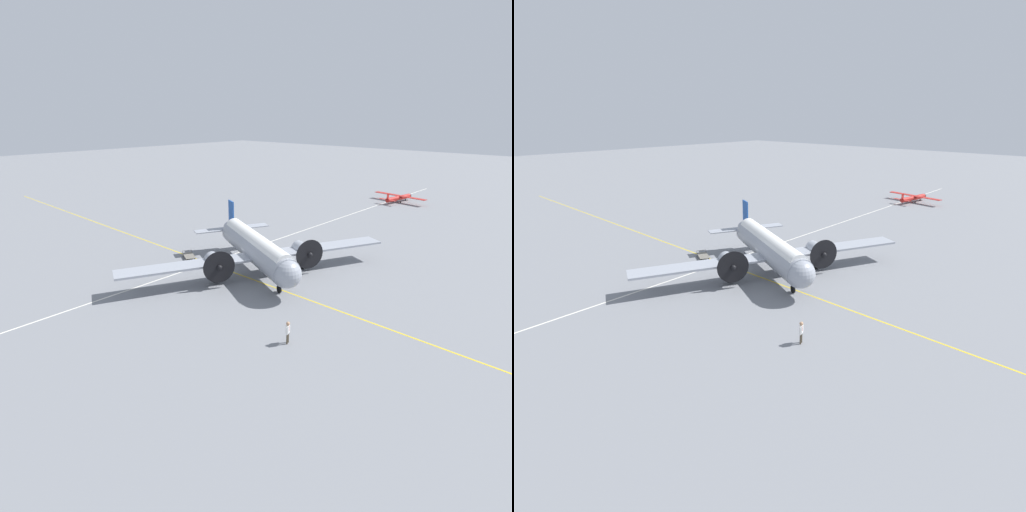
% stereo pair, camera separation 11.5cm
% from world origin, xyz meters
% --- Properties ---
extents(ground_plane, '(300.00, 300.00, 0.00)m').
position_xyz_m(ground_plane, '(0.00, 0.00, 0.00)').
color(ground_plane, slate).
extents(apron_line_eastwest, '(120.00, 0.16, 0.01)m').
position_xyz_m(apron_line_eastwest, '(0.00, -1.73, 0.00)').
color(apron_line_eastwest, gold).
rests_on(apron_line_eastwest, ground_plane).
extents(apron_line_northsouth, '(0.16, 120.00, 0.01)m').
position_xyz_m(apron_line_northsouth, '(-5.49, 0.00, 0.00)').
color(apron_line_northsouth, silver).
rests_on(apron_line_northsouth, ground_plane).
extents(airliner_main, '(16.92, 25.66, 5.83)m').
position_xyz_m(airliner_main, '(0.40, -0.19, 2.53)').
color(airliner_main, '#9399A3').
rests_on(airliner_main, ground_plane).
extents(crew_foreground, '(0.31, 0.55, 1.69)m').
position_xyz_m(crew_foreground, '(10.74, -8.38, 1.03)').
color(crew_foreground, '#473D2D').
rests_on(crew_foreground, ground_plane).
extents(suitcase_near_door, '(0.36, 0.19, 0.48)m').
position_xyz_m(suitcase_near_door, '(-5.47, -0.12, 0.22)').
color(suitcase_near_door, '#232328').
rests_on(suitcase_near_door, ground_plane).
extents(baggage_cart, '(2.49, 1.98, 0.56)m').
position_xyz_m(baggage_cart, '(-8.21, -2.08, 0.28)').
color(baggage_cart, '#6B665B').
rests_on(baggage_cart, ground_plane).
extents(light_aircraft_distant, '(10.15, 7.62, 1.96)m').
position_xyz_m(light_aircraft_distant, '(-3.92, 42.51, 0.82)').
color(light_aircraft_distant, '#B2231E').
rests_on(light_aircraft_distant, ground_plane).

